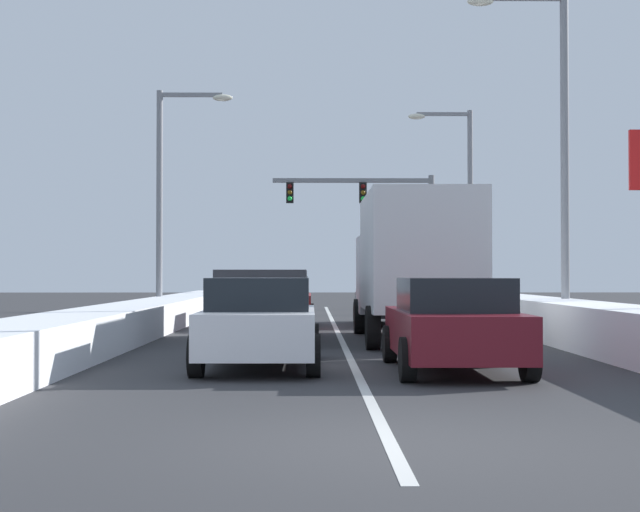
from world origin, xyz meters
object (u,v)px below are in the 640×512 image
Objects in this scene: box_truck_right_lane_second at (414,260)px; street_lamp_right_far at (462,192)px; sedan_red_center_lane_third at (280,302)px; street_lamp_left_mid at (170,182)px; traffic_light_gantry at (382,212)px; street_lamp_right_mid at (552,131)px; sedan_white_center_lane_nearest at (260,322)px; sedan_black_right_lane_third at (388,300)px; sedan_maroon_right_lane_nearest at (453,324)px; suv_charcoal_center_lane_second at (265,298)px.

street_lamp_right_far is (3.78, 16.51, 3.06)m from box_truck_right_lane_second.
street_lamp_left_mid is at bearing 128.88° from sedan_red_center_lane_third.
street_lamp_right_far is at bearing 26.55° from street_lamp_left_mid.
traffic_light_gantry is 19.51m from street_lamp_right_mid.
street_lamp_right_far is (7.05, 22.64, 4.20)m from sedan_white_center_lane_nearest.
sedan_red_center_lane_third is 0.56× the size of street_lamp_left_mid.
sedan_black_right_lane_third is 9.08m from street_lamp_left_mid.
sedan_black_right_lane_third is (0.12, 14.26, 0.00)m from sedan_maroon_right_lane_nearest.
street_lamp_left_mid is at bearing 154.53° from sedan_black_right_lane_third.
traffic_light_gantry reaches higher than suv_charcoal_center_lane_second.
box_truck_right_lane_second is (0.12, 6.80, 1.14)m from sedan_maroon_right_lane_nearest.
street_lamp_left_mid reaches higher than sedan_red_center_lane_third.
sedan_white_center_lane_nearest is 12.10m from sedan_red_center_lane_third.
sedan_red_center_lane_third is (-3.32, -1.49, 0.00)m from sedan_black_right_lane_third.
sedan_white_center_lane_nearest is (-3.27, -6.14, -1.14)m from box_truck_right_lane_second.
sedan_maroon_right_lane_nearest is 0.60× the size of traffic_light_gantry.
box_truck_right_lane_second is 1.60× the size of sedan_black_right_lane_third.
box_truck_right_lane_second is 3.60m from suv_charcoal_center_lane_second.
traffic_light_gantry is at bearing 98.87° from street_lamp_right_mid.
street_lamp_left_mid is at bearing 123.84° from box_truck_right_lane_second.
sedan_white_center_lane_nearest is at bearing -129.70° from street_lamp_right_mid.
street_lamp_left_mid is at bearing 103.41° from sedan_white_center_lane_nearest.
street_lamp_right_far is (7.27, 16.36, 3.95)m from suv_charcoal_center_lane_second.
box_truck_right_lane_second is 0.95× the size of traffic_light_gantry.
sedan_maroon_right_lane_nearest is 0.56× the size of street_lamp_left_mid.
street_lamp_right_far is at bearing 67.32° from sedan_black_right_lane_third.
sedan_black_right_lane_third is 14.80m from traffic_light_gantry.
box_truck_right_lane_second is 0.80× the size of street_lamp_right_mid.
street_lamp_right_far is (7.10, 10.54, 4.20)m from sedan_red_center_lane_third.
box_truck_right_lane_second is at bearing -56.16° from street_lamp_left_mid.
sedan_red_center_lane_third is at bearing 88.36° from suv_charcoal_center_lane_second.
traffic_light_gantry reaches higher than sedan_black_right_lane_third.
sedan_white_center_lane_nearest is at bearing -103.50° from sedan_black_right_lane_third.
street_lamp_left_mid is (-7.34, 3.50, 4.05)m from sedan_black_right_lane_third.
box_truck_right_lane_second reaches higher than suv_charcoal_center_lane_second.
sedan_red_center_lane_third is (-3.20, 12.77, 0.00)m from sedan_maroon_right_lane_nearest.
street_lamp_left_mid is at bearing 109.62° from suv_charcoal_center_lane_second.
street_lamp_right_far is at bearing 66.06° from suv_charcoal_center_lane_second.
street_lamp_right_far is (2.89, -5.25, 0.47)m from traffic_light_gantry.
traffic_light_gantry is at bearing 52.71° from street_lamp_left_mid.
traffic_light_gantry is 0.84× the size of street_lamp_right_mid.
street_lamp_right_mid is 14.02m from street_lamp_right_far.
street_lamp_left_mid is (-11.12, -5.56, -0.15)m from street_lamp_right_far.
sedan_black_right_lane_third is 0.92× the size of suv_charcoal_center_lane_second.
sedan_maroon_right_lane_nearest is at bearing -99.50° from street_lamp_right_far.
sedan_red_center_lane_third is at bearing -51.12° from street_lamp_left_mid.
suv_charcoal_center_lane_second is 8.86m from street_lamp_right_mid.
box_truck_right_lane_second is 7.04m from sedan_white_center_lane_nearest.
street_lamp_left_mid reaches higher than sedan_white_center_lane_nearest.
suv_charcoal_center_lane_second is (-3.49, 0.14, -0.88)m from box_truck_right_lane_second.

